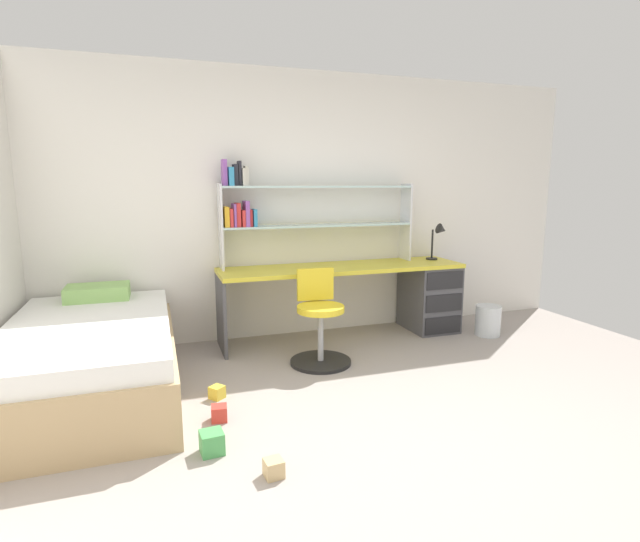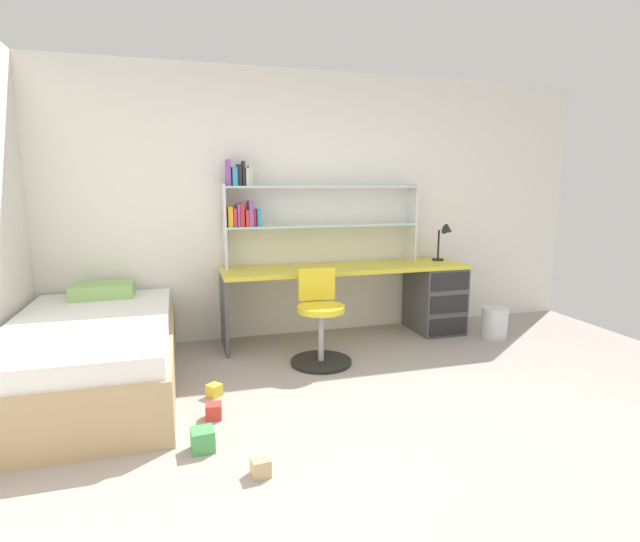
{
  "view_description": "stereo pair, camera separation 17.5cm",
  "coord_description": "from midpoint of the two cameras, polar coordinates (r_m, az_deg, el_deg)",
  "views": [
    {
      "loc": [
        -1.43,
        -2.24,
        1.51
      ],
      "look_at": [
        -0.19,
        1.44,
        0.82
      ],
      "focal_mm": 27.4,
      "sensor_mm": 36.0,
      "label": 1
    },
    {
      "loc": [
        -1.26,
        -2.3,
        1.51
      ],
      "look_at": [
        -0.19,
        1.44,
        0.82
      ],
      "focal_mm": 27.4,
      "sensor_mm": 36.0,
      "label": 2
    }
  ],
  "objects": [
    {
      "name": "desk",
      "position": [
        5.06,
        8.55,
        -2.35
      ],
      "size": [
        2.4,
        0.59,
        0.73
      ],
      "color": "gold",
      "rests_on": "ground_plane"
    },
    {
      "name": "ground_plane",
      "position": [
        3.05,
        11.06,
        -20.04
      ],
      "size": [
        6.03,
        5.87,
        0.02
      ],
      "primitive_type": "cube",
      "color": "#9E938C"
    },
    {
      "name": "waste_bin",
      "position": [
        5.21,
        18.11,
        -5.52
      ],
      "size": [
        0.25,
        0.25,
        0.31
      ],
      "primitive_type": "cylinder",
      "color": "silver",
      "rests_on": "ground_plane"
    },
    {
      "name": "toy_block_green_2",
      "position": [
        3.02,
        -14.23,
        -18.85
      ],
      "size": [
        0.14,
        0.14,
        0.13
      ],
      "primitive_type": "cube",
      "rotation": [
        0.0,
        0.0,
        1.66
      ],
      "color": "#479E51",
      "rests_on": "ground_plane"
    },
    {
      "name": "toy_block_natural_3",
      "position": [
        2.77,
        -7.37,
        -21.89
      ],
      "size": [
        0.1,
        0.1,
        0.1
      ],
      "primitive_type": "cube",
      "rotation": [
        0.0,
        0.0,
        0.1
      ],
      "color": "tan",
      "rests_on": "ground_plane"
    },
    {
      "name": "bed_platform",
      "position": [
        3.95,
        -26.35,
        -9.19
      ],
      "size": [
        1.15,
        1.98,
        0.67
      ],
      "color": "tan",
      "rests_on": "ground_plane"
    },
    {
      "name": "bookshelf_hutch",
      "position": [
        4.71,
        -4.63,
        7.43
      ],
      "size": [
        1.93,
        0.22,
        1.0
      ],
      "color": "silver",
      "rests_on": "desk"
    },
    {
      "name": "toy_block_yellow_1",
      "position": [
        3.68,
        -13.31,
        -13.63
      ],
      "size": [
        0.13,
        0.13,
        0.09
      ],
      "primitive_type": "cube",
      "rotation": [
        0.0,
        0.0,
        0.68
      ],
      "color": "gold",
      "rests_on": "ground_plane"
    },
    {
      "name": "swivel_chair",
      "position": [
        4.17,
        -1.25,
        -6.53
      ],
      "size": [
        0.52,
        0.52,
        0.8
      ],
      "color": "black",
      "rests_on": "ground_plane"
    },
    {
      "name": "desk_lamp",
      "position": [
        5.23,
        12.86,
        4.05
      ],
      "size": [
        0.2,
        0.17,
        0.38
      ],
      "color": "black",
      "rests_on": "desk"
    },
    {
      "name": "room_shell",
      "position": [
        3.53,
        -17.27,
        6.15
      ],
      "size": [
        6.03,
        5.87,
        2.59
      ],
      "color": "white",
      "rests_on": "ground_plane"
    },
    {
      "name": "toy_block_red_0",
      "position": [
        3.37,
        -13.21,
        -15.88
      ],
      "size": [
        0.11,
        0.11,
        0.1
      ],
      "primitive_type": "cube",
      "rotation": [
        0.0,
        0.0,
        3.03
      ],
      "color": "red",
      "rests_on": "ground_plane"
    }
  ]
}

